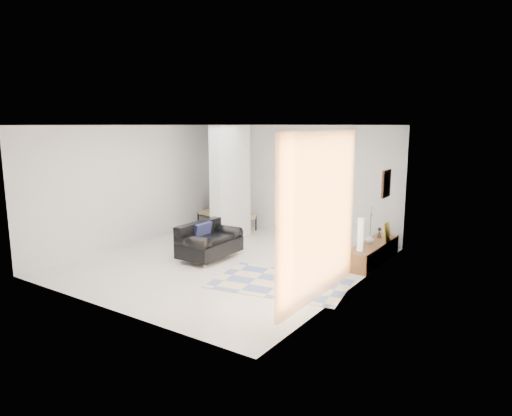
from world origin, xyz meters
The scene contains 17 objects.
floor centered at (0.00, 0.00, 0.00)m, with size 6.00×6.00×0.00m, color beige.
ceiling centered at (0.00, 0.00, 2.80)m, with size 6.00×6.00×0.00m, color white.
wall_back centered at (0.00, 3.00, 1.40)m, with size 6.00×6.00×0.00m, color silver.
wall_front centered at (0.00, -3.00, 1.40)m, with size 6.00×6.00×0.00m, color silver.
wall_left centered at (-2.75, 0.00, 1.40)m, with size 6.00×6.00×0.00m, color silver.
wall_right centered at (2.75, 0.00, 1.40)m, with size 6.00×6.00×0.00m, color silver.
partition_column centered at (-1.10, 1.60, 1.40)m, with size 0.35×1.20×2.80m, color silver.
hallway_door centered at (-2.10, 2.96, 1.02)m, with size 0.85×0.06×2.04m, color white.
curtain centered at (2.67, -1.15, 1.45)m, with size 2.55×2.55×0.00m, color orange.
wall_art centered at (2.72, 1.70, 1.65)m, with size 0.04×0.45×0.55m, color #3C2010.
media_console centered at (2.52, 1.70, 0.20)m, with size 0.45×1.99×0.80m.
loveseat centered at (-0.49, -0.03, 0.36)m, with size 0.84×1.40×0.76m.
daybed centered at (-1.92, 2.48, 0.42)m, with size 1.68×0.86×0.77m.
area_rug centered at (1.60, -0.49, 0.01)m, with size 2.37×1.58×0.01m, color #C0B692.
cylinder_lamp centered at (2.50, 0.98, 0.72)m, with size 0.12×0.12×0.64m, color silver.
bronze_figurine centered at (2.47, 2.19, 0.51)m, with size 0.11×0.11×0.23m, color #2E2214, non-canonical shape.
vase centered at (2.47, 1.61, 0.50)m, with size 0.18×0.18×0.19m, color silver.
Camera 1 is at (5.61, -7.25, 2.81)m, focal length 32.00 mm.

